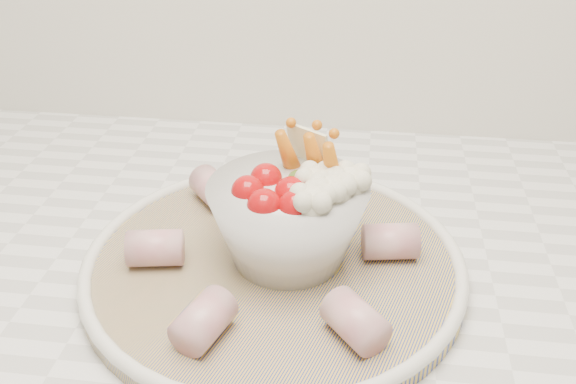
# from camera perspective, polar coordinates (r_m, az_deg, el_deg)

# --- Properties ---
(serving_platter) EXTENTS (0.42, 0.42, 0.02)m
(serving_platter) POSITION_cam_1_polar(r_m,az_deg,el_deg) (0.57, -1.26, -6.35)
(serving_platter) COLOR navy
(serving_platter) RESTS_ON kitchen_counter
(veggie_bowl) EXTENTS (0.14, 0.14, 0.11)m
(veggie_bowl) POSITION_cam_1_polar(r_m,az_deg,el_deg) (0.55, 0.26, -2.17)
(veggie_bowl) COLOR silver
(veggie_bowl) RESTS_ON serving_platter
(cured_meat_rolls) EXTENTS (0.25, 0.26, 0.03)m
(cured_meat_rolls) POSITION_cam_1_polar(r_m,az_deg,el_deg) (0.56, -1.28, -4.70)
(cured_meat_rolls) COLOR #B55261
(cured_meat_rolls) RESTS_ON serving_platter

